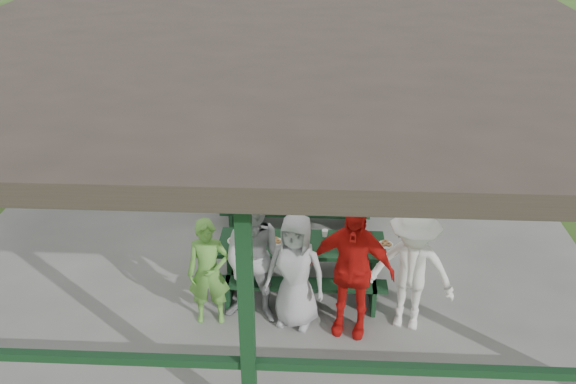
# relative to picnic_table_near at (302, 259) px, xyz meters

# --- Properties ---
(ground) EXTENTS (90.00, 90.00, 0.00)m
(ground) POSITION_rel_picnic_table_near_xyz_m (-0.49, 1.20, -0.57)
(ground) COLOR #294E18
(ground) RESTS_ON ground
(concrete_slab) EXTENTS (10.00, 8.00, 0.10)m
(concrete_slab) POSITION_rel_picnic_table_near_xyz_m (-0.49, 1.20, -0.52)
(concrete_slab) COLOR #63635F
(concrete_slab) RESTS_ON ground
(pavilion_structure) EXTENTS (10.60, 8.60, 3.24)m
(pavilion_structure) POSITION_rel_picnic_table_near_xyz_m (-0.49, 1.20, 2.60)
(pavilion_structure) COLOR black
(pavilion_structure) RESTS_ON concrete_slab
(picnic_table_near) EXTENTS (2.39, 1.39, 0.75)m
(picnic_table_near) POSITION_rel_picnic_table_near_xyz_m (0.00, 0.00, 0.00)
(picnic_table_near) COLOR black
(picnic_table_near) RESTS_ON concrete_slab
(picnic_table_far) EXTENTS (2.49, 1.39, 0.75)m
(picnic_table_far) POSITION_rel_picnic_table_near_xyz_m (-0.16, 2.00, 0.00)
(picnic_table_far) COLOR black
(picnic_table_far) RESTS_ON concrete_slab
(table_setting) EXTENTS (2.38, 0.45, 0.10)m
(table_setting) POSITION_rel_picnic_table_near_xyz_m (0.13, 0.04, 0.32)
(table_setting) COLOR white
(table_setting) RESTS_ON picnic_table_near
(contestant_green) EXTENTS (0.60, 0.42, 1.56)m
(contestant_green) POSITION_rel_picnic_table_near_xyz_m (-1.21, -0.83, 0.31)
(contestant_green) COLOR #5A963A
(contestant_green) RESTS_ON concrete_slab
(contestant_grey_left) EXTENTS (1.02, 0.85, 1.87)m
(contestant_grey_left) POSITION_rel_picnic_table_near_xyz_m (-0.59, -0.78, 0.47)
(contestant_grey_left) COLOR gray
(contestant_grey_left) RESTS_ON concrete_slab
(contestant_grey_mid) EXTENTS (0.92, 0.72, 1.66)m
(contestant_grey_mid) POSITION_rel_picnic_table_near_xyz_m (-0.06, -0.81, 0.36)
(contestant_grey_mid) COLOR #9B9B9E
(contestant_grey_mid) RESTS_ON concrete_slab
(contestant_red) EXTENTS (1.20, 0.70, 1.91)m
(contestant_red) POSITION_rel_picnic_table_near_xyz_m (0.66, -0.93, 0.49)
(contestant_red) COLOR red
(contestant_red) RESTS_ON concrete_slab
(contestant_white_fedora) EXTENTS (1.28, 0.94, 1.83)m
(contestant_white_fedora) POSITION_rel_picnic_table_near_xyz_m (1.45, -0.80, 0.42)
(contestant_white_fedora) COLOR silver
(contestant_white_fedora) RESTS_ON concrete_slab
(spectator_lblue) EXTENTS (1.65, 0.83, 1.70)m
(spectator_lblue) POSITION_rel_picnic_table_near_xyz_m (-1.10, 2.75, 0.38)
(spectator_lblue) COLOR #889ED2
(spectator_lblue) RESTS_ON concrete_slab
(spectator_blue) EXTENTS (0.70, 0.49, 1.84)m
(spectator_blue) POSITION_rel_picnic_table_near_xyz_m (-2.22, 3.54, 0.45)
(spectator_blue) COLOR #3A4A97
(spectator_blue) RESTS_ON concrete_slab
(spectator_grey) EXTENTS (0.81, 0.64, 1.60)m
(spectator_grey) POSITION_rel_picnic_table_near_xyz_m (1.07, 2.85, 0.33)
(spectator_grey) COLOR gray
(spectator_grey) RESTS_ON concrete_slab
(pickup_truck) EXTENTS (6.48, 4.24, 1.66)m
(pickup_truck) POSITION_rel_picnic_table_near_xyz_m (1.27, 8.77, 0.26)
(pickup_truck) COLOR silver
(pickup_truck) RESTS_ON ground
(farm_trailer) EXTENTS (3.49, 1.69, 1.22)m
(farm_trailer) POSITION_rel_picnic_table_near_xyz_m (-1.43, 8.27, 0.03)
(farm_trailer) COLOR navy
(farm_trailer) RESTS_ON ground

